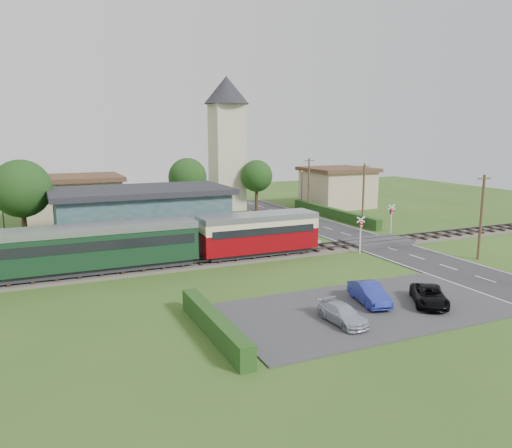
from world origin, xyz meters
name	(u,v)px	position (x,y,z in m)	size (l,w,h in m)	color
ground	(292,260)	(0.00, 0.00, 0.00)	(120.00, 120.00, 0.00)	#2D4C19
railway_track	(281,254)	(0.00, 2.00, 0.11)	(76.00, 3.20, 0.49)	#4C443D
road	(390,248)	(10.00, 0.00, 0.03)	(6.00, 70.00, 0.05)	#28282B
car_park	(365,309)	(-1.50, -12.00, 0.04)	(17.00, 9.00, 0.08)	#333335
crossing_deck	(376,242)	(10.00, 2.00, 0.23)	(6.20, 3.40, 0.45)	#333335
platform	(157,256)	(-10.00, 5.20, 0.23)	(30.00, 3.00, 0.45)	gray
equipment_hut	(53,247)	(-18.00, 5.20, 1.75)	(2.30, 2.30, 2.55)	#BEB398
station_building	(142,216)	(-10.00, 10.99, 2.69)	(16.00, 9.00, 5.30)	#254448
train	(39,251)	(-18.98, 2.00, 2.18)	(43.20, 2.90, 3.40)	#232328
church_tower	(227,133)	(5.00, 28.00, 10.23)	(6.00, 6.00, 17.60)	#BEB398
house_west	(73,200)	(-15.00, 25.00, 2.79)	(10.80, 8.80, 5.50)	tan
house_east	(337,187)	(20.00, 24.00, 2.80)	(8.80, 8.80, 5.50)	tan
hedge_carpark	(214,325)	(-11.00, -12.00, 0.60)	(0.80, 9.00, 1.20)	#193814
hedge_roadside	(333,213)	(14.20, 16.00, 0.60)	(0.80, 18.00, 1.20)	#193814
hedge_station	(134,229)	(-10.00, 15.50, 0.65)	(22.00, 0.80, 1.30)	#193814
tree_a	(21,189)	(-20.00, 14.00, 5.38)	(5.20, 5.20, 8.00)	#332316
tree_b	(188,177)	(-2.00, 23.00, 5.02)	(4.60, 4.60, 7.34)	#332316
tree_c	(257,176)	(8.00, 25.00, 4.65)	(4.20, 4.20, 6.78)	#332316
utility_pole_b	(481,216)	(14.20, -6.00, 3.63)	(1.40, 0.22, 7.00)	#473321
utility_pole_c	(363,194)	(14.20, 10.00, 3.63)	(1.40, 0.22, 7.00)	#473321
utility_pole_d	(309,184)	(14.20, 22.00, 3.63)	(1.40, 0.22, 7.00)	#473321
crossing_signal_near	(361,229)	(6.40, -0.41, 2.14)	(0.84, 0.28, 3.28)	silver
crossing_signal_far	(391,215)	(13.60, 4.39, 2.14)	(0.84, 0.28, 3.28)	silver
streetlamp_west	(2,207)	(-22.00, 20.00, 3.04)	(0.30, 0.30, 5.15)	#3F3F47
streetlamp_east	(302,184)	(16.00, 27.00, 3.04)	(0.30, 0.30, 5.15)	#3F3F47
car_on_road	(299,214)	(10.06, 16.98, 0.65)	(1.42, 3.52, 1.20)	#181DA8
car_park_blue	(369,293)	(-0.77, -11.35, 0.71)	(1.33, 3.82, 1.26)	navy
car_park_silver	(342,314)	(-4.08, -13.39, 0.59)	(1.43, 3.52, 1.02)	#AFB7C4
car_park_dark	(429,296)	(2.41, -13.02, 0.63)	(1.84, 3.99, 1.11)	black
pedestrian_near	(220,236)	(-4.37, 5.26, 1.44)	(0.72, 0.47, 1.98)	gray
pedestrian_far	(53,253)	(-18.01, 4.44, 1.42)	(0.94, 0.73, 1.93)	gray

